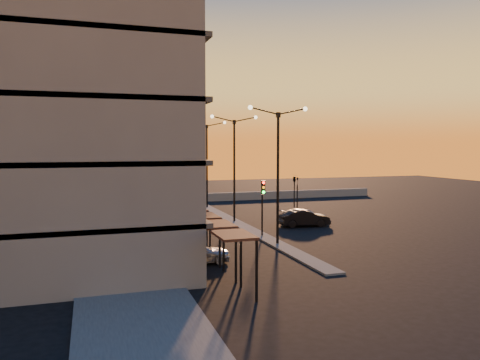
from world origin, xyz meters
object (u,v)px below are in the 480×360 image
car_sedan (304,218)px  car_wagon (305,216)px  traffic_light_main (263,199)px  car_hatchback (195,252)px  streetlamp_mid (234,160)px

car_sedan → car_wagon: (0.77, 1.40, -0.07)m
traffic_light_main → car_hatchback: (-6.50, -6.14, -2.20)m
traffic_light_main → car_hatchback: traffic_light_main is taller
car_hatchback → car_sedan: (11.50, 9.44, 0.03)m
streetlamp_mid → car_hatchback: 15.57m
traffic_light_main → car_wagon: (5.77, 4.71, -2.25)m
traffic_light_main → car_wagon: 7.78m
traffic_light_main → car_wagon: bearing=39.2°
traffic_light_main → car_sedan: traffic_light_main is taller
streetlamp_mid → traffic_light_main: (0.00, -7.13, -2.70)m
streetlamp_mid → car_wagon: (5.77, -2.42, -4.96)m
streetlamp_mid → car_sedan: 7.97m
traffic_light_main → car_sedan: size_ratio=0.99×
car_sedan → traffic_light_main: bearing=128.3°
streetlamp_mid → car_hatchback: (-6.50, -13.26, -4.91)m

